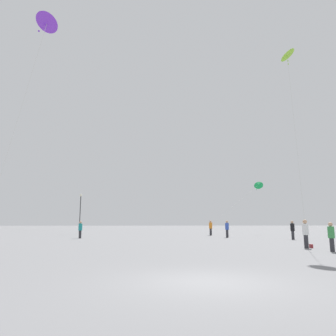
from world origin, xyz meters
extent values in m
plane|color=slate|center=(0.00, 0.00, 0.00)|extent=(300.00, 300.00, 0.00)
cylinder|color=#2D2D33|center=(8.38, 11.04, 0.41)|extent=(0.26, 0.26, 0.81)
cylinder|color=white|center=(8.38, 11.04, 1.16)|extent=(0.39, 0.39, 0.70)
sphere|color=tan|center=(8.38, 11.04, 1.65)|extent=(0.26, 0.26, 0.26)
cylinder|color=#2D2D33|center=(6.29, 31.12, 0.42)|extent=(0.28, 0.28, 0.85)
cylinder|color=orange|center=(6.29, 31.12, 1.21)|extent=(0.40, 0.40, 0.74)
sphere|color=tan|center=(6.29, 31.12, 1.72)|extent=(0.28, 0.28, 0.28)
cylinder|color=#2D2D33|center=(6.94, 25.41, 0.41)|extent=(0.27, 0.27, 0.82)
cylinder|color=#3351B7|center=(6.94, 25.41, 1.18)|extent=(0.39, 0.39, 0.71)
sphere|color=tan|center=(6.94, 25.41, 1.67)|extent=(0.27, 0.27, 0.27)
cylinder|color=#2D2D33|center=(12.24, 21.21, 0.40)|extent=(0.26, 0.26, 0.80)
cylinder|color=black|center=(12.24, 21.21, 1.15)|extent=(0.38, 0.38, 0.70)
sphere|color=tan|center=(12.24, 21.21, 1.63)|extent=(0.26, 0.26, 0.26)
cylinder|color=#2D2D33|center=(-8.45, 24.62, 0.40)|extent=(0.26, 0.26, 0.79)
cylinder|color=teal|center=(-8.45, 24.62, 1.13)|extent=(0.38, 0.38, 0.69)
sphere|color=tan|center=(-8.45, 24.62, 1.61)|extent=(0.26, 0.26, 0.26)
cylinder|color=#2D2D33|center=(8.58, 8.53, 0.37)|extent=(0.24, 0.24, 0.74)
cylinder|color=#388C47|center=(8.58, 8.53, 1.06)|extent=(0.35, 0.35, 0.64)
sphere|color=tan|center=(8.58, 8.53, 1.50)|extent=(0.24, 0.24, 0.24)
cone|color=green|center=(14.10, 35.11, 6.83)|extent=(1.48, 1.28, 1.17)
sphere|color=green|center=(14.03, 35.23, 6.62)|extent=(0.10, 0.10, 0.10)
sphere|color=green|center=(13.97, 35.35, 6.41)|extent=(0.10, 0.10, 0.10)
sphere|color=green|center=(13.90, 35.48, 6.20)|extent=(0.10, 0.10, 0.10)
cylinder|color=silver|center=(10.20, 33.11, 4.07)|extent=(7.82, 4.01, 5.55)
cone|color=purple|center=(-7.41, 7.82, 12.79)|extent=(1.69, 1.63, 0.84)
sphere|color=purple|center=(-7.55, 7.80, 12.58)|extent=(0.10, 0.10, 0.10)
sphere|color=purple|center=(-7.69, 7.78, 12.37)|extent=(0.10, 0.10, 0.10)
sphere|color=purple|center=(-7.83, 7.76, 12.16)|extent=(0.10, 0.10, 0.10)
cylinder|color=silver|center=(-9.78, 10.28, 7.05)|extent=(4.75, 4.95, 11.50)
cone|color=#8CD12D|center=(9.25, 13.72, 14.71)|extent=(1.54, 1.61, 0.86)
sphere|color=#8CD12D|center=(9.32, 13.83, 14.50)|extent=(0.10, 0.10, 0.10)
sphere|color=#8CD12D|center=(9.40, 13.95, 14.29)|extent=(0.10, 0.10, 0.10)
sphere|color=#8CD12D|center=(9.47, 14.07, 14.08)|extent=(0.10, 0.10, 0.10)
cylinder|color=silver|center=(8.82, 12.38, 8.01)|extent=(0.89, 2.70, 13.42)
cylinder|color=#2D2D30|center=(-11.30, 38.09, 2.67)|extent=(0.12, 0.12, 5.33)
sphere|color=#EAE5C6|center=(-11.30, 38.09, 5.48)|extent=(0.36, 0.36, 0.36)
cube|color=maroon|center=(8.73, 11.14, 0.12)|extent=(0.18, 0.33, 0.24)
camera|label=1|loc=(-1.68, -8.94, 1.61)|focal=34.09mm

